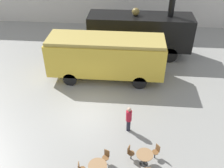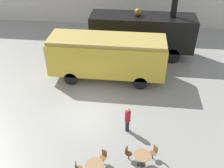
% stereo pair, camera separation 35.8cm
% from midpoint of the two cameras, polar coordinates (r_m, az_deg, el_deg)
% --- Properties ---
extents(ground_plane, '(80.00, 80.00, 0.00)m').
position_cam_midpoint_polar(ground_plane, '(16.61, -5.01, -6.17)').
color(ground_plane, gray).
extents(steam_locomotive, '(8.82, 2.57, 5.59)m').
position_cam_midpoint_polar(steam_locomotive, '(22.13, 7.37, 11.82)').
color(steam_locomotive, black).
rests_on(steam_locomotive, ground_plane).
extents(passenger_coach_vintage, '(8.60, 2.76, 3.38)m').
position_cam_midpoint_polar(passenger_coach_vintage, '(18.72, -0.57, 6.67)').
color(passenger_coach_vintage, gold).
rests_on(passenger_coach_vintage, ground_plane).
extents(cafe_table_near, '(0.87, 0.87, 0.76)m').
position_cam_midpoint_polar(cafe_table_near, '(13.31, 7.68, -16.22)').
color(cafe_table_near, black).
rests_on(cafe_table_near, ground_plane).
extents(cafe_table_mid, '(0.94, 0.94, 0.71)m').
position_cam_midpoint_polar(cafe_table_mid, '(12.88, -3.17, -18.38)').
color(cafe_table_mid, black).
rests_on(cafe_table_mid, ground_plane).
extents(cafe_chair_0, '(0.40, 0.40, 0.87)m').
position_cam_midpoint_polar(cafe_chair_0, '(13.75, 10.39, -14.95)').
color(cafe_chair_0, black).
rests_on(cafe_chair_0, ground_plane).
extents(cafe_chair_1, '(0.39, 0.38, 0.87)m').
position_cam_midpoint_polar(cafe_chair_1, '(13.55, 4.38, -15.27)').
color(cafe_chair_1, black).
rests_on(cafe_chair_1, ground_plane).
extents(cafe_chair_3, '(0.37, 0.36, 0.87)m').
position_cam_midpoint_polar(cafe_chair_3, '(13.01, -7.06, -18.44)').
color(cafe_chair_3, black).
rests_on(cafe_chair_3, ground_plane).
extents(cafe_chair_5, '(0.38, 0.40, 0.87)m').
position_cam_midpoint_polar(cafe_chair_5, '(13.37, -1.13, -16.08)').
color(cafe_chair_5, black).
rests_on(cafe_chair_5, ground_plane).
extents(visitor_person, '(0.34, 0.34, 1.74)m').
position_cam_midpoint_polar(visitor_person, '(14.65, 4.29, -7.92)').
color(visitor_person, '#262633').
rests_on(visitor_person, ground_plane).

